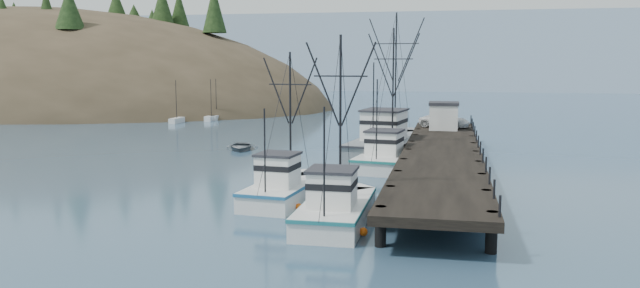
% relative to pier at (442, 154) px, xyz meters
% --- Properties ---
extents(ground, '(400.00, 400.00, 0.00)m').
position_rel_pier_xyz_m(ground, '(-14.00, -16.00, -1.69)').
color(ground, '#2C4962').
rests_on(ground, ground).
extents(pier, '(6.00, 44.00, 2.00)m').
position_rel_pier_xyz_m(pier, '(0.00, 0.00, 0.00)').
color(pier, black).
rests_on(pier, ground).
extents(headland, '(134.80, 78.00, 51.00)m').
position_rel_pier_xyz_m(headland, '(-88.95, 62.61, -6.24)').
color(headland, '#382D1E').
rests_on(headland, ground).
extents(distant_ridge, '(360.00, 40.00, 26.00)m').
position_rel_pier_xyz_m(distant_ridge, '(-4.00, 154.00, -1.69)').
color(distant_ridge, '#9EB2C6').
rests_on(distant_ridge, ground).
extents(distant_ridge_far, '(180.00, 25.00, 18.00)m').
position_rel_pier_xyz_m(distant_ridge_far, '(-54.00, 169.00, -1.69)').
color(distant_ridge_far, silver).
rests_on(distant_ridge_far, ground).
extents(moored_sailboats, '(25.19, 18.57, 6.35)m').
position_rel_pier_xyz_m(moored_sailboats, '(-47.76, 40.56, -1.36)').
color(moored_sailboats, silver).
rests_on(moored_sailboats, ground).
extents(trawler_near, '(3.46, 10.44, 10.74)m').
position_rel_pier_xyz_m(trawler_near, '(-5.48, -15.89, -0.87)').
color(trawler_near, silver).
rests_on(trawler_near, ground).
extents(trawler_mid, '(4.11, 9.79, 9.87)m').
position_rel_pier_xyz_m(trawler_mid, '(-9.66, -11.27, -0.87)').
color(trawler_mid, silver).
rests_on(trawler_mid, ground).
extents(trawler_far, '(5.25, 11.97, 12.07)m').
position_rel_pier_xyz_m(trawler_far, '(-4.46, 3.33, -0.87)').
color(trawler_far, silver).
rests_on(trawler_far, ground).
extents(work_vessel, '(7.20, 16.80, 13.82)m').
position_rel_pier_xyz_m(work_vessel, '(-4.89, 9.16, -0.46)').
color(work_vessel, slate).
rests_on(work_vessel, ground).
extents(pier_shed, '(3.00, 3.20, 2.80)m').
position_rel_pier_xyz_m(pier_shed, '(-0.05, 15.01, 1.73)').
color(pier_shed, silver).
rests_on(pier_shed, pier).
extents(pickup_truck, '(5.66, 3.66, 1.45)m').
position_rel_pier_xyz_m(pickup_truck, '(0.05, 16.98, 1.03)').
color(pickup_truck, silver).
rests_on(pickup_truck, pier).
extents(motorboat, '(4.40, 5.38, 0.98)m').
position_rel_pier_xyz_m(motorboat, '(-20.13, 10.23, -1.69)').
color(motorboat, '#575D61').
rests_on(motorboat, ground).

